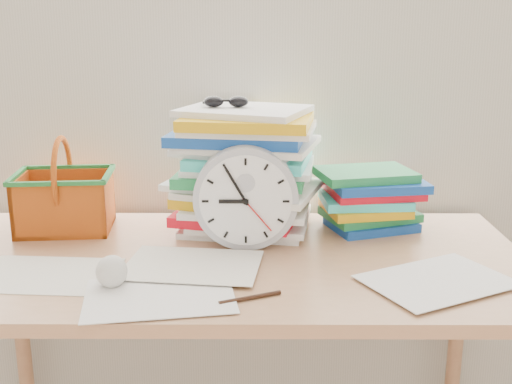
{
  "coord_description": "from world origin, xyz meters",
  "views": [
    {
      "loc": [
        0.06,
        0.17,
        1.3
      ],
      "look_at": [
        0.05,
        1.6,
        0.91
      ],
      "focal_mm": 45.0,
      "sensor_mm": 36.0,
      "label": 1
    }
  ],
  "objects_px": {
    "paper_stack": "(245,169)",
    "book_stack": "(370,199)",
    "clock": "(246,198)",
    "basket": "(63,185)",
    "desk": "(234,286)"
  },
  "relations": [
    {
      "from": "clock",
      "to": "book_stack",
      "type": "distance_m",
      "value": 0.37
    },
    {
      "from": "basket",
      "to": "desk",
      "type": "bearing_deg",
      "value": -29.0
    },
    {
      "from": "desk",
      "to": "clock",
      "type": "height_order",
      "value": "clock"
    },
    {
      "from": "book_stack",
      "to": "basket",
      "type": "height_order",
      "value": "basket"
    },
    {
      "from": "desk",
      "to": "basket",
      "type": "distance_m",
      "value": 0.54
    },
    {
      "from": "desk",
      "to": "book_stack",
      "type": "relative_size",
      "value": 5.26
    },
    {
      "from": "clock",
      "to": "paper_stack",
      "type": "bearing_deg",
      "value": 92.12
    },
    {
      "from": "paper_stack",
      "to": "basket",
      "type": "bearing_deg",
      "value": -178.1
    },
    {
      "from": "paper_stack",
      "to": "book_stack",
      "type": "bearing_deg",
      "value": 0.92
    },
    {
      "from": "book_stack",
      "to": "desk",
      "type": "bearing_deg",
      "value": -147.83
    },
    {
      "from": "book_stack",
      "to": "clock",
      "type": "bearing_deg",
      "value": -154.1
    },
    {
      "from": "basket",
      "to": "paper_stack",
      "type": "bearing_deg",
      "value": -3.08
    },
    {
      "from": "clock",
      "to": "basket",
      "type": "bearing_deg",
      "value": 164.0
    },
    {
      "from": "paper_stack",
      "to": "clock",
      "type": "bearing_deg",
      "value": -87.88
    },
    {
      "from": "paper_stack",
      "to": "book_stack",
      "type": "distance_m",
      "value": 0.35
    }
  ]
}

